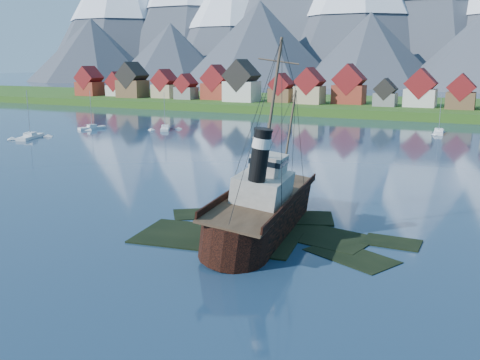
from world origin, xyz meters
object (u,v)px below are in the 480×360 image
at_px(sailboat_b, 92,128).
at_px(sailboat_c, 165,129).
at_px(sailboat_a, 30,137).
at_px(sailboat_e, 439,133).
at_px(tugboat_wreck, 265,205).

bearing_deg(sailboat_b, sailboat_c, 43.72).
height_order(sailboat_a, sailboat_e, sailboat_a).
relative_size(sailboat_a, sailboat_b, 1.10).
bearing_deg(sailboat_b, tugboat_wreck, -16.45).
xyz_separation_m(sailboat_b, sailboat_e, (91.89, 33.91, -0.03)).
bearing_deg(tugboat_wreck, sailboat_b, 134.83).
distance_m(sailboat_b, sailboat_e, 97.95).
bearing_deg(sailboat_b, sailboat_e, 42.05).
height_order(sailboat_b, sailboat_c, sailboat_b).
xyz_separation_m(sailboat_b, sailboat_c, (19.96, 8.03, -0.02)).
xyz_separation_m(sailboat_c, sailboat_e, (71.93, 25.88, -0.01)).
bearing_deg(sailboat_a, sailboat_e, 9.85).
distance_m(tugboat_wreck, sailboat_c, 96.09).
height_order(tugboat_wreck, sailboat_e, tugboat_wreck).
distance_m(sailboat_a, sailboat_c, 36.59).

